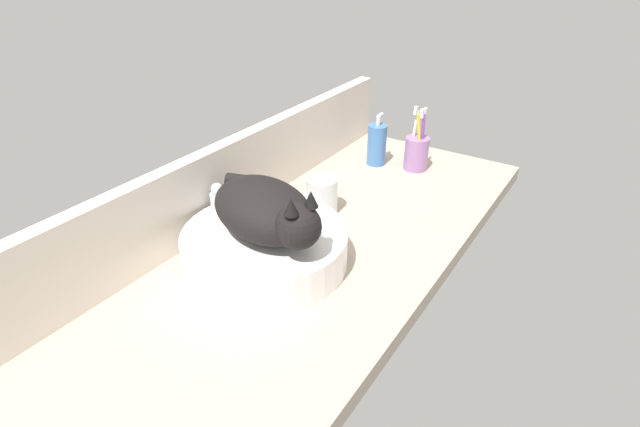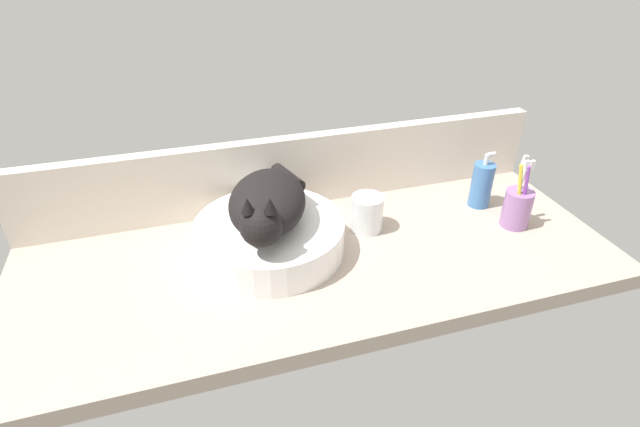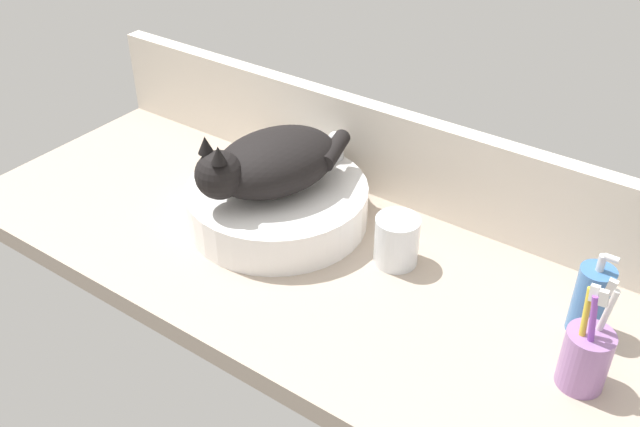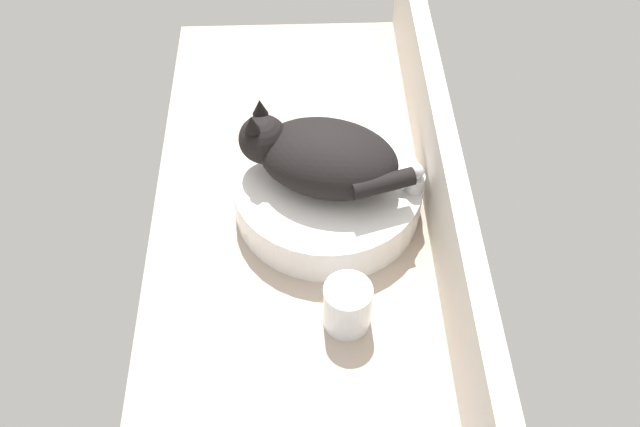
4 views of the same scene
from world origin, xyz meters
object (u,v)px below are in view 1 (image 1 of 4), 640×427
object	(u,v)px
water_glass	(322,197)
sink_basin	(265,247)
faucet	(222,210)
toothbrush_cup	(417,152)
soap_dispenser	(377,144)
cat	(267,210)

from	to	relation	value
water_glass	sink_basin	bearing A→B (deg)	-175.11
faucet	toothbrush_cup	world-z (taller)	toothbrush_cup
soap_dispenser	water_glass	world-z (taller)	soap_dispenser
sink_basin	water_glass	bearing A→B (deg)	4.89
sink_basin	toothbrush_cup	distance (cm)	61.97
cat	toothbrush_cup	distance (cm)	62.68
faucet	sink_basin	bearing A→B (deg)	-100.38
soap_dispenser	faucet	bearing A→B (deg)	169.98
water_glass	toothbrush_cup	bearing A→B (deg)	-14.27
soap_dispenser	toothbrush_cup	world-z (taller)	toothbrush_cup
cat	soap_dispenser	world-z (taller)	cat
cat	toothbrush_cup	bearing A→B (deg)	-5.36
sink_basin	toothbrush_cup	xyz separation A→B (cm)	(61.54, -7.13, 1.45)
faucet	toothbrush_cup	size ratio (longest dim) A/B	0.73
toothbrush_cup	water_glass	xyz separation A→B (cm)	(-36.49, 9.28, -1.37)
cat	sink_basin	bearing A→B (deg)	75.75
sink_basin	cat	bearing A→B (deg)	-104.25
sink_basin	cat	size ratio (longest dim) A/B	1.14
sink_basin	water_glass	world-z (taller)	water_glass
toothbrush_cup	sink_basin	bearing A→B (deg)	173.39
sink_basin	cat	xyz separation A→B (cm)	(-0.34, -1.33, 9.64)
sink_basin	faucet	xyz separation A→B (cm)	(2.60, 14.17, 3.42)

